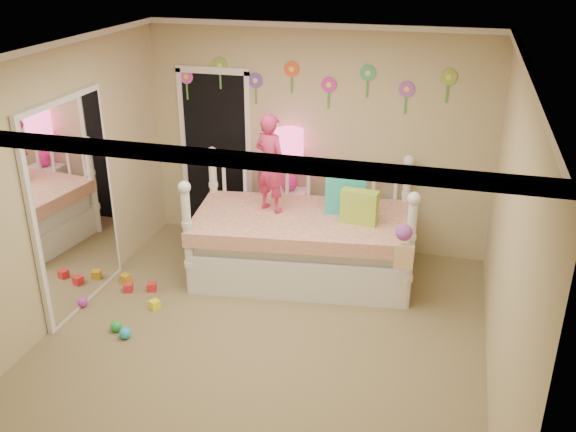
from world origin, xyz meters
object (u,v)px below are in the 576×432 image
(nightstand, at_px, (289,218))
(table_lamp, at_px, (289,151))
(child, at_px, (271,163))
(daybed, at_px, (302,221))

(nightstand, relative_size, table_lamp, 0.96)
(child, relative_size, table_lamp, 1.46)
(table_lamp, bearing_deg, daybed, -63.57)
(daybed, xyz_separation_m, child, (-0.37, 0.05, 0.61))
(nightstand, bearing_deg, daybed, -64.93)
(daybed, bearing_deg, table_lamp, 108.86)
(daybed, xyz_separation_m, nightstand, (-0.33, 0.66, -0.28))
(child, xyz_separation_m, nightstand, (0.04, 0.61, -0.89))
(child, xyz_separation_m, table_lamp, (0.04, 0.61, -0.05))
(daybed, bearing_deg, child, 164.08)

